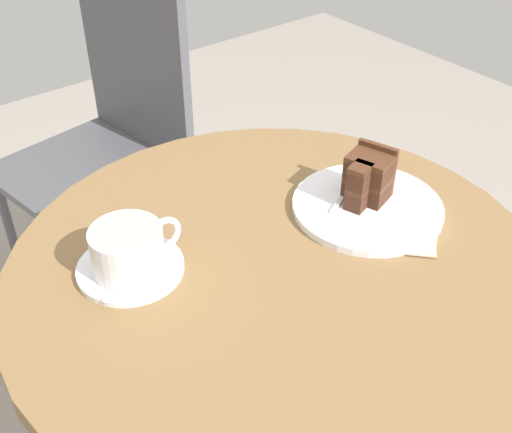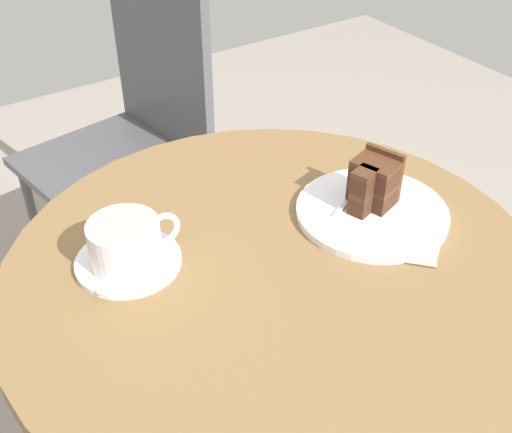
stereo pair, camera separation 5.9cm
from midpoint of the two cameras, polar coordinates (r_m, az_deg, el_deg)
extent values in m
cylinder|color=brown|center=(0.91, 0.06, -4.85)|extent=(0.76, 0.76, 0.03)
cylinder|color=silver|center=(1.17, 0.05, -17.73)|extent=(0.07, 0.07, 0.66)
cylinder|color=white|center=(0.90, -12.94, -4.53)|extent=(0.15, 0.15, 0.01)
cylinder|color=white|center=(0.87, -13.24, -3.00)|extent=(0.10, 0.10, 0.07)
cylinder|color=beige|center=(0.85, -13.53, -1.37)|extent=(0.09, 0.09, 0.00)
torus|color=white|center=(0.89, -10.05, -1.60)|extent=(0.05, 0.01, 0.05)
cube|color=silver|center=(0.86, -11.91, -6.10)|extent=(0.08, 0.02, 0.00)
ellipsoid|color=silver|center=(0.85, -14.84, -7.09)|extent=(0.02, 0.02, 0.00)
cylinder|color=white|center=(1.00, 8.21, 0.81)|extent=(0.23, 0.23, 0.01)
cube|color=#422619|center=(1.00, 8.20, 2.41)|extent=(0.07, 0.08, 0.03)
cube|color=#422619|center=(0.98, 7.30, 1.50)|extent=(0.04, 0.04, 0.03)
cube|color=#4C2B19|center=(0.99, 8.29, 3.29)|extent=(0.07, 0.08, 0.01)
cube|color=#4C2B19|center=(0.97, 7.38, 2.39)|extent=(0.04, 0.04, 0.01)
cube|color=#422619|center=(0.98, 8.39, 4.18)|extent=(0.07, 0.08, 0.03)
cube|color=#422619|center=(0.96, 7.46, 3.30)|extent=(0.04, 0.04, 0.03)
cube|color=#4C2B19|center=(0.97, 8.48, 5.10)|extent=(0.07, 0.08, 0.01)
cube|color=#4C2B19|center=(0.95, 7.55, 4.23)|extent=(0.04, 0.04, 0.01)
cube|color=#4C2B19|center=(1.01, 8.97, 4.30)|extent=(0.03, 0.06, 0.08)
cube|color=silver|center=(1.00, 6.08, 1.79)|extent=(0.09, 0.05, 0.00)
cube|color=silver|center=(1.05, 7.31, 3.59)|extent=(0.04, 0.03, 0.00)
cube|color=beige|center=(0.98, 10.60, -0.62)|extent=(0.18, 0.18, 0.00)
cube|color=beige|center=(0.97, 10.47, -1.07)|extent=(0.17, 0.17, 0.00)
cylinder|color=#4C4C51|center=(1.81, -21.48, -2.66)|extent=(0.02, 0.02, 0.45)
cylinder|color=#4C4C51|center=(1.58, -15.73, -7.81)|extent=(0.02, 0.02, 0.45)
cylinder|color=#4C4C51|center=(1.93, -13.32, 1.73)|extent=(0.02, 0.02, 0.45)
cylinder|color=#4C4C51|center=(1.71, -6.92, -2.43)|extent=(0.02, 0.02, 0.45)
cube|color=#4C4C51|center=(1.61, -15.66, 3.96)|extent=(0.44, 0.44, 0.02)
cube|color=#4C4C51|center=(1.59, -11.82, 13.86)|extent=(0.08, 0.36, 0.46)
camera|label=1|loc=(0.03, -91.85, -1.38)|focal=45.00mm
camera|label=2|loc=(0.03, 88.15, 1.38)|focal=45.00mm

